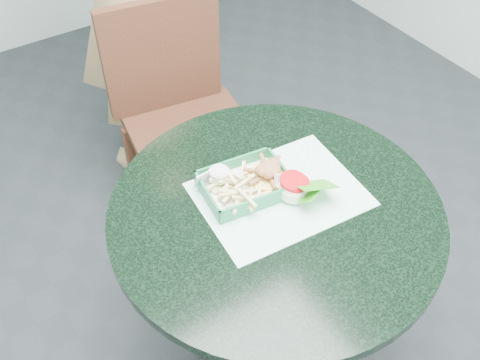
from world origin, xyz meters
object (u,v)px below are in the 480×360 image
dining_chair (180,106)px  sauce_ramekin (219,181)px  food_basket (245,192)px  cafe_table (273,251)px  crab_sandwich (267,175)px

dining_chair → sauce_ramekin: (-0.22, -0.66, 0.27)m
dining_chair → food_basket: bearing=-94.3°
cafe_table → crab_sandwich: bearing=69.6°
dining_chair → food_basket: dining_chair is taller
food_basket → sauce_ramekin: 0.08m
crab_sandwich → food_basket: bearing=176.0°
cafe_table → dining_chair: (0.13, 0.80, -0.05)m
cafe_table → dining_chair: size_ratio=0.96×
crab_sandwich → sauce_ramekin: size_ratio=2.07×
cafe_table → sauce_ramekin: sauce_ramekin is taller
food_basket → crab_sandwich: crab_sandwich is taller
dining_chair → food_basket: 0.76m
sauce_ramekin → cafe_table: bearing=-57.3°
food_basket → sauce_ramekin: size_ratio=4.18×
food_basket → sauce_ramekin: (-0.06, 0.05, 0.03)m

